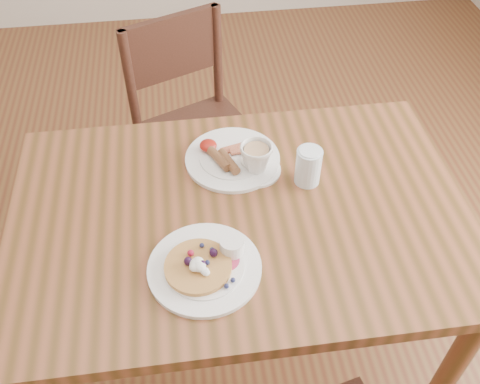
{
  "coord_description": "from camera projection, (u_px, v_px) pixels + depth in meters",
  "views": [
    {
      "loc": [
        -0.13,
        -0.93,
        1.78
      ],
      "look_at": [
        0.0,
        0.0,
        0.82
      ],
      "focal_mm": 40.0,
      "sensor_mm": 36.0,
      "label": 1
    }
  ],
  "objects": [
    {
      "name": "breakfast_plate",
      "position": [
        231.0,
        158.0,
        1.52
      ],
      "size": [
        0.27,
        0.27,
        0.04
      ],
      "color": "white",
      "rests_on": "dining_table"
    },
    {
      "name": "ground",
      "position": [
        240.0,
        350.0,
        1.93
      ],
      "size": [
        5.0,
        5.0,
        0.0
      ],
      "primitive_type": "plane",
      "color": "#5C2E1A",
      "rests_on": "ground"
    },
    {
      "name": "teacup_saucer",
      "position": [
        256.0,
        160.0,
        1.47
      ],
      "size": [
        0.14,
        0.14,
        0.09
      ],
      "color": "white",
      "rests_on": "dining_table"
    },
    {
      "name": "water_glass",
      "position": [
        308.0,
        166.0,
        1.43
      ],
      "size": [
        0.07,
        0.07,
        0.11
      ],
      "primitive_type": "cylinder",
      "color": "silver",
      "rests_on": "dining_table"
    },
    {
      "name": "dining_table",
      "position": [
        240.0,
        235.0,
        1.46
      ],
      "size": [
        1.2,
        0.8,
        0.75
      ],
      "color": "brown",
      "rests_on": "ground"
    },
    {
      "name": "pancake_plate",
      "position": [
        206.0,
        265.0,
        1.25
      ],
      "size": [
        0.27,
        0.27,
        0.06
      ],
      "color": "white",
      "rests_on": "dining_table"
    },
    {
      "name": "chair_far",
      "position": [
        194.0,
        126.0,
        2.04
      ],
      "size": [
        0.55,
        0.55,
        0.88
      ],
      "rotation": [
        0.0,
        0.0,
        3.54
      ],
      "color": "#3D1E16",
      "rests_on": "ground"
    }
  ]
}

